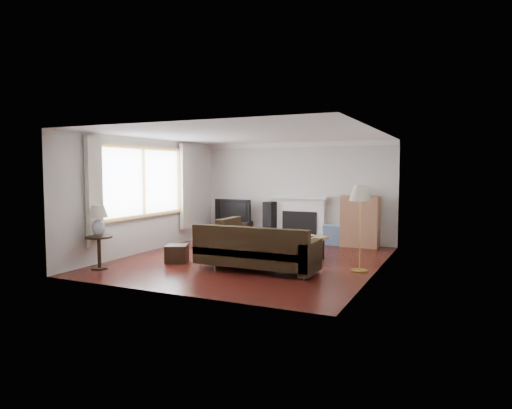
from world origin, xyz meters
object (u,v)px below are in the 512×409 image
at_px(floor_lamp, 360,228).
at_px(side_table, 99,252).
at_px(coffee_table, 295,246).
at_px(tv_stand, 235,230).
at_px(sectional_sofa, 257,249).
at_px(bookshelf, 360,221).

relative_size(floor_lamp, side_table, 2.55).
xyz_separation_m(coffee_table, side_table, (-2.90, -2.51, 0.07)).
bearing_deg(tv_stand, sectional_sofa, -56.84).
relative_size(bookshelf, sectional_sofa, 0.50).
bearing_deg(coffee_table, floor_lamp, -7.94).
relative_size(sectional_sofa, side_table, 3.91).
xyz_separation_m(sectional_sofa, coffee_table, (0.23, 1.42, -0.15)).
height_order(bookshelf, coffee_table, bookshelf).
distance_m(sectional_sofa, floor_lamp, 1.88).
height_order(tv_stand, sectional_sofa, sectional_sofa).
height_order(tv_stand, bookshelf, bookshelf).
xyz_separation_m(tv_stand, side_table, (-0.52, -4.39, 0.08)).
bearing_deg(floor_lamp, sectional_sofa, -157.80).
bearing_deg(coffee_table, sectional_sofa, -80.86).
bearing_deg(bookshelf, floor_lamp, -78.12).
bearing_deg(bookshelf, side_table, -130.94).
xyz_separation_m(tv_stand, coffee_table, (2.38, -1.88, 0.01)).
xyz_separation_m(tv_stand, sectional_sofa, (2.16, -3.30, 0.16)).
distance_m(bookshelf, sectional_sofa, 3.51).
relative_size(bookshelf, coffee_table, 1.00).
height_order(bookshelf, floor_lamp, floor_lamp).
relative_size(tv_stand, side_table, 1.46).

